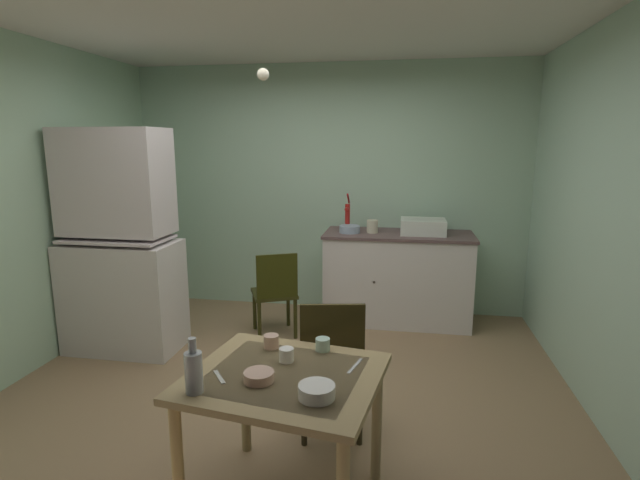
% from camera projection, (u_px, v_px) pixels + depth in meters
% --- Properties ---
extents(ground_plane, '(5.22, 5.22, 0.00)m').
position_uv_depth(ground_plane, '(286.00, 393.00, 3.60)').
color(ground_plane, '#917251').
extents(wall_back, '(4.32, 0.10, 2.65)m').
position_uv_depth(wall_back, '(328.00, 189.00, 5.29)').
color(wall_back, '#ABCFB1').
rests_on(wall_back, ground).
extents(wall_left, '(0.10, 4.05, 2.65)m').
position_uv_depth(wall_left, '(8.00, 210.00, 3.69)').
color(wall_left, '#ABD3B0').
rests_on(wall_left, ground).
extents(wall_right, '(0.10, 4.05, 2.65)m').
position_uv_depth(wall_right, '(624.00, 226.00, 2.98)').
color(wall_right, '#ABCDB4').
rests_on(wall_right, ground).
extents(ceiling_slab, '(4.32, 4.05, 0.10)m').
position_uv_depth(ceiling_slab, '(280.00, 3.00, 3.07)').
color(ceiling_slab, silver).
extents(hutch_cabinet, '(0.97, 0.54, 1.95)m').
position_uv_depth(hutch_cabinet, '(120.00, 250.00, 4.21)').
color(hutch_cabinet, silver).
rests_on(hutch_cabinet, ground).
extents(counter_cabinet, '(1.49, 0.64, 0.93)m').
position_uv_depth(counter_cabinet, '(397.00, 277.00, 4.97)').
color(counter_cabinet, silver).
rests_on(counter_cabinet, ground).
extents(sink_basin, '(0.44, 0.34, 0.15)m').
position_uv_depth(sink_basin, '(423.00, 226.00, 4.83)').
color(sink_basin, white).
rests_on(sink_basin, counter_cabinet).
extents(hand_pump, '(0.05, 0.27, 0.39)m').
position_uv_depth(hand_pump, '(347.00, 215.00, 4.98)').
color(hand_pump, '#B21E19').
rests_on(hand_pump, counter_cabinet).
extents(mixing_bowl_counter, '(0.21, 0.21, 0.07)m').
position_uv_depth(mixing_bowl_counter, '(350.00, 229.00, 4.91)').
color(mixing_bowl_counter, '#9EB2C6').
rests_on(mixing_bowl_counter, counter_cabinet).
extents(stoneware_crock, '(0.11, 0.11, 0.13)m').
position_uv_depth(stoneware_crock, '(372.00, 226.00, 4.90)').
color(stoneware_crock, beige).
rests_on(stoneware_crock, counter_cabinet).
extents(dining_table, '(1.02, 0.93, 0.72)m').
position_uv_depth(dining_table, '(284.00, 393.00, 2.38)').
color(dining_table, '#A2895A').
rests_on(dining_table, ground).
extents(chair_far_side, '(0.47, 0.47, 0.91)m').
position_uv_depth(chair_far_side, '(331.00, 365.00, 2.99)').
color(chair_far_side, '#332B17').
rests_on(chair_far_side, ground).
extents(chair_by_counter, '(0.53, 0.53, 0.83)m').
position_uv_depth(chair_by_counter, '(275.00, 292.00, 4.57)').
color(chair_by_counter, '#2F2E10').
rests_on(chair_by_counter, ground).
extents(serving_bowl_wide, '(0.17, 0.17, 0.06)m').
position_uv_depth(serving_bowl_wide, '(317.00, 391.00, 2.13)').
color(serving_bowl_wide, white).
rests_on(serving_bowl_wide, dining_table).
extents(soup_bowl_small, '(0.15, 0.15, 0.05)m').
position_uv_depth(soup_bowl_small, '(259.00, 376.00, 2.28)').
color(soup_bowl_small, tan).
rests_on(soup_bowl_small, dining_table).
extents(teacup_mint, '(0.08, 0.08, 0.07)m').
position_uv_depth(teacup_mint, '(323.00, 344.00, 2.62)').
color(teacup_mint, '#ADD1C1').
rests_on(teacup_mint, dining_table).
extents(mug_dark, '(0.08, 0.08, 0.07)m').
position_uv_depth(mug_dark, '(286.00, 355.00, 2.48)').
color(mug_dark, white).
rests_on(mug_dark, dining_table).
extents(teacup_cream, '(0.08, 0.08, 0.07)m').
position_uv_depth(teacup_cream, '(271.00, 341.00, 2.65)').
color(teacup_cream, tan).
rests_on(teacup_cream, dining_table).
extents(glass_bottle, '(0.08, 0.08, 0.26)m').
position_uv_depth(glass_bottle, '(194.00, 371.00, 2.16)').
color(glass_bottle, '#B7BCC1').
rests_on(glass_bottle, dining_table).
extents(table_knife, '(0.06, 0.18, 0.00)m').
position_uv_depth(table_knife, '(355.00, 366.00, 2.43)').
color(table_knife, silver).
rests_on(table_knife, dining_table).
extents(teaspoon_near_bowl, '(0.10, 0.13, 0.00)m').
position_uv_depth(teaspoon_near_bowl, '(219.00, 377.00, 2.32)').
color(teaspoon_near_bowl, beige).
rests_on(teaspoon_near_bowl, dining_table).
extents(pendant_bulb, '(0.08, 0.08, 0.08)m').
position_uv_depth(pendant_bulb, '(263.00, 74.00, 3.19)').
color(pendant_bulb, '#F9EFCC').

